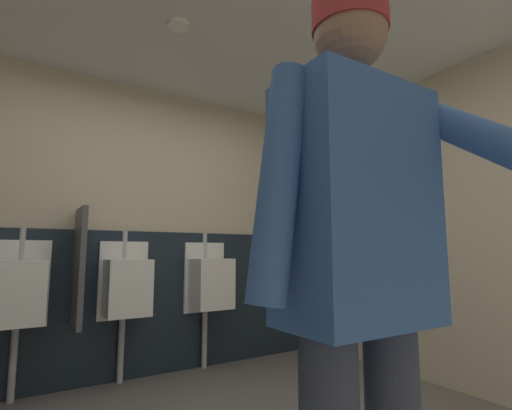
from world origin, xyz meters
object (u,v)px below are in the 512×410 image
(urinal_left, at_px, (19,292))
(urinal_right, at_px, (209,283))
(soap_dispenser, at_px, (294,220))
(person, at_px, (361,267))
(urinal_middle, at_px, (126,287))

(urinal_left, xyz_separation_m, urinal_right, (1.50, 0.00, 0.00))
(urinal_left, xyz_separation_m, soap_dispenser, (2.59, 0.12, 0.64))
(urinal_right, bearing_deg, person, -107.08)
(urinal_middle, xyz_separation_m, urinal_right, (0.75, 0.00, 0.00))
(urinal_right, bearing_deg, urinal_middle, 180.00)
(urinal_middle, relative_size, person, 0.71)
(urinal_right, height_order, person, person)
(urinal_left, relative_size, soap_dispenser, 6.89)
(urinal_middle, height_order, soap_dispenser, soap_dispenser)
(soap_dispenser, bearing_deg, person, -125.00)
(soap_dispenser, bearing_deg, urinal_right, -173.74)
(urinal_left, height_order, person, person)
(urinal_right, bearing_deg, urinal_left, 180.00)
(urinal_left, bearing_deg, soap_dispenser, 2.64)
(urinal_left, height_order, urinal_right, same)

